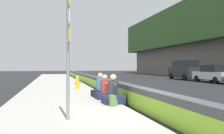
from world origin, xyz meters
The scene contains 11 objects.
ground_plane centered at (0.00, 0.00, 0.00)m, with size 160.00×160.00×0.00m, color #232326.
sidewalk_strip centered at (0.00, 2.65, 0.07)m, with size 80.00×4.40×0.14m, color #A8A59E.
jersey_barrier centered at (0.00, 0.00, 0.42)m, with size 76.00×0.45×0.85m.
route_sign_post centered at (-0.24, 2.64, 2.23)m, with size 0.44×0.09×3.60m.
fire_hydrant centered at (8.98, 1.48, 0.59)m, with size 0.26×0.46×0.88m.
seated_person_foreground centered at (2.31, 0.74, 0.50)m, with size 0.74×0.84×1.15m.
seated_person_middle centered at (3.68, 0.79, 0.48)m, with size 0.73×0.84×1.09m.
seated_person_rear centered at (4.65, 0.80, 0.50)m, with size 0.74×0.86×1.14m.
backpack centered at (1.68, 0.92, 0.33)m, with size 0.32×0.28×0.40m.
parked_car_fourth centered at (13.86, -12.09, 0.86)m, with size 4.54×2.03×1.71m.
parked_car_midline centered at (19.40, -12.20, 1.18)m, with size 4.83×2.11×2.28m.
Camera 1 is at (-7.12, 3.07, 1.60)m, focal length 39.92 mm.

